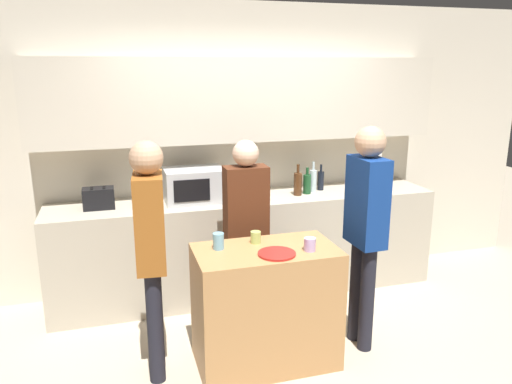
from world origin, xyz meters
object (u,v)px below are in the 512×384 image
object	(u,v)px
person_right	(151,242)
bottle_0	(298,183)
potted_plant	(374,168)
plate_on_island	(277,254)
bottle_1	(307,184)
cup_1	(218,241)
toaster	(99,198)
bottle_3	(321,180)
person_center	(366,219)
microwave	(194,185)
cup_0	(310,244)
cup_2	(256,237)
person_left	(246,220)
bottle_2	(313,181)

from	to	relation	value
person_right	bottle_0	bearing A→B (deg)	131.52
potted_plant	plate_on_island	distance (m)	1.99
bottle_1	plate_on_island	size ratio (longest dim) A/B	0.98
cup_1	toaster	bearing A→B (deg)	126.09
potted_plant	bottle_0	distance (m)	0.84
toaster	bottle_3	world-z (taller)	bottle_3
potted_plant	cup_1	xyz separation A→B (m)	(-1.83, -1.10, -0.19)
person_center	microwave	bearing A→B (deg)	41.04
cup_1	person_right	world-z (taller)	person_right
microwave	cup_0	xyz separation A→B (m)	(0.58, -1.31, -0.16)
potted_plant	cup_1	size ratio (longest dim) A/B	3.42
bottle_0	plate_on_island	xyz separation A→B (m)	(-0.63, -1.26, -0.16)
toaster	cup_2	size ratio (longest dim) A/B	3.01
toaster	plate_on_island	bearing A→B (deg)	-48.74
cup_0	person_left	size ratio (longest dim) A/B	0.06
bottle_3	cup_2	xyz separation A→B (m)	(-1.00, -1.12, -0.11)
bottle_3	toaster	bearing A→B (deg)	-178.21
bottle_1	cup_0	world-z (taller)	bottle_1
toaster	bottle_2	world-z (taller)	bottle_2
cup_2	toaster	bearing A→B (deg)	135.74
toaster	cup_0	size ratio (longest dim) A/B	2.82
cup_2	person_right	size ratio (longest dim) A/B	0.05
microwave	cup_0	distance (m)	1.44
cup_0	person_right	size ratio (longest dim) A/B	0.06
cup_0	cup_2	world-z (taller)	cup_0
bottle_1	person_right	xyz separation A→B (m)	(-1.56, -1.09, -0.04)
person_center	person_right	size ratio (longest dim) A/B	1.03
cup_0	potted_plant	bearing A→B (deg)	46.91
plate_on_island	person_center	distance (m)	0.77
bottle_0	cup_2	world-z (taller)	bottle_0
microwave	cup_2	size ratio (longest dim) A/B	6.02
bottle_3	cup_0	distance (m)	1.54
toaster	person_center	distance (m)	2.24
microwave	bottle_1	xyz separation A→B (m)	(1.08, -0.03, -0.05)
person_left	person_center	xyz separation A→B (m)	(0.78, -0.51, 0.10)
bottle_2	bottle_1	bearing A→B (deg)	-153.15
potted_plant	plate_on_island	size ratio (longest dim) A/B	1.52
potted_plant	bottle_0	bearing A→B (deg)	-175.75
microwave	cup_0	size ratio (longest dim) A/B	5.64
person_left	person_center	bearing A→B (deg)	146.79
person_center	bottle_0	bearing A→B (deg)	3.97
person_right	microwave	bearing A→B (deg)	162.19
bottle_3	person_center	xyz separation A→B (m)	(-0.18, -1.24, -0.01)
bottle_2	bottle_3	xyz separation A→B (m)	(0.10, 0.06, -0.02)
cup_2	bottle_2	bearing A→B (deg)	50.14
person_right	cup_2	bearing A→B (deg)	100.26
bottle_0	cup_2	size ratio (longest dim) A/B	3.43
plate_on_island	person_right	size ratio (longest dim) A/B	0.16
microwave	cup_0	world-z (taller)	microwave
cup_0	cup_1	bearing A→B (deg)	160.68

